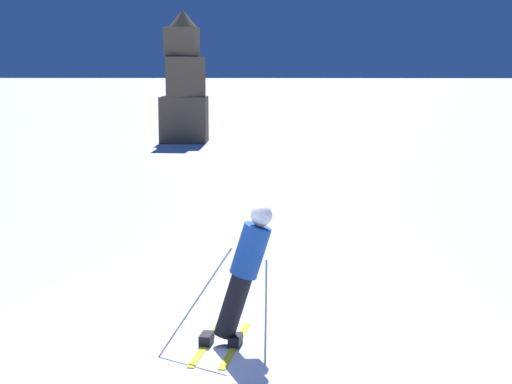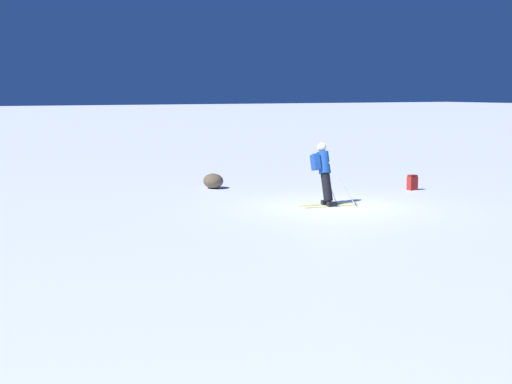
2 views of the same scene
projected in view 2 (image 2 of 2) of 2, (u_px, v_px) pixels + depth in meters
ground_plane at (335, 207)px, 19.98m from camera, size 300.00×300.00×0.00m
skier at (324, 170)px, 20.34m from camera, size 1.39×1.75×1.79m
spare_backpack at (412, 183)px, 23.38m from camera, size 0.23×0.30×0.50m
exposed_boulder_0 at (213, 181)px, 23.80m from camera, size 0.76×0.65×0.50m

